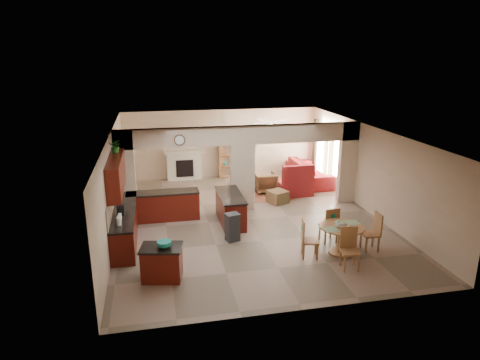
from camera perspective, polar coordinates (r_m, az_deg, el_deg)
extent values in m
plane|color=#7F6958|center=(13.47, 1.17, -5.29)|extent=(10.00, 10.00, 0.00)
plane|color=white|center=(12.69, 1.24, 6.51)|extent=(10.00, 10.00, 0.00)
plane|color=beige|center=(17.78, -2.41, 4.88)|extent=(8.00, 0.00, 8.00)
plane|color=beige|center=(8.53, 8.82, -8.88)|extent=(8.00, 0.00, 8.00)
plane|color=beige|center=(12.76, -16.58, -0.61)|extent=(0.00, 10.00, 10.00)
plane|color=beige|center=(14.42, 16.90, 1.33)|extent=(0.00, 10.00, 10.00)
cube|color=beige|center=(13.70, -15.03, 0.69)|extent=(0.60, 0.25, 2.80)
cube|color=beige|center=(14.03, 0.29, 0.38)|extent=(0.80, 0.25, 2.20)
cube|color=beige|center=(15.14, 14.13, 2.27)|extent=(0.60, 0.25, 2.80)
cube|color=beige|center=(13.71, 0.30, 6.01)|extent=(8.00, 0.25, 0.60)
cube|color=#3B0F06|center=(12.31, -15.09, -5.94)|extent=(0.60, 3.20, 0.86)
cube|color=black|center=(12.14, -15.25, -3.96)|extent=(0.62, 3.22, 0.05)
cube|color=tan|center=(12.06, -16.69, -2.63)|extent=(0.02, 3.20, 0.55)
cube|color=#3B0F06|center=(13.56, -10.16, -3.48)|extent=(2.20, 0.60, 0.86)
cube|color=black|center=(13.41, -10.26, -1.65)|extent=(2.22, 0.62, 0.05)
cube|color=#3B0F06|center=(11.84, -16.21, 0.71)|extent=(0.35, 2.40, 0.90)
cube|color=#3B0F06|center=(13.11, -1.28, -3.91)|extent=(0.65, 1.80, 0.86)
cube|color=black|center=(12.96, -1.30, -2.03)|extent=(0.70, 1.85, 0.05)
cube|color=silver|center=(12.34, -0.56, -5.32)|extent=(0.58, 0.04, 0.70)
cylinder|color=#482A18|center=(13.30, -8.06, 5.29)|extent=(0.34, 0.03, 0.34)
cube|color=brown|center=(15.66, 3.74, -2.10)|extent=(1.60, 1.30, 0.01)
cube|color=beige|center=(17.64, -7.42, 1.82)|extent=(1.40, 0.28, 1.10)
cube|color=black|center=(17.52, -7.38, 1.54)|extent=(0.70, 0.04, 0.70)
cube|color=beige|center=(17.47, -7.49, 3.70)|extent=(1.60, 0.35, 0.10)
cube|color=#946033|center=(17.77, -1.18, 3.24)|extent=(1.00, 0.32, 1.80)
cube|color=white|center=(16.44, 13.00, 2.76)|extent=(0.02, 0.90, 1.90)
cube|color=white|center=(17.95, 10.77, 4.06)|extent=(0.02, 0.90, 1.90)
cube|color=white|center=(17.22, 11.81, 2.95)|extent=(0.02, 0.70, 2.10)
cube|color=#391F17|center=(15.89, 13.75, 2.23)|extent=(0.10, 0.28, 2.30)
cube|color=#391F17|center=(16.95, 12.04, 3.24)|extent=(0.10, 0.28, 2.30)
cube|color=#391F17|center=(17.40, 11.39, 3.62)|extent=(0.10, 0.28, 2.30)
cube|color=#391F17|center=(18.48, 9.96, 4.47)|extent=(0.10, 0.28, 2.30)
cylinder|color=white|center=(15.96, 4.10, 7.72)|extent=(1.00, 1.00, 0.10)
cube|color=#3B0F06|center=(10.18, -10.36, -10.92)|extent=(0.98, 0.77, 0.76)
cube|color=black|center=(10.00, -10.48, -8.86)|extent=(1.04, 0.83, 0.05)
cylinder|color=#13887B|center=(9.90, -10.06, -8.45)|extent=(0.32, 0.32, 0.15)
cube|color=#2A2A2C|center=(11.90, -1.02, -6.45)|extent=(0.42, 0.38, 0.74)
cylinder|color=#946033|center=(11.31, 13.41, -6.08)|extent=(1.14, 1.14, 0.04)
cylinder|color=#946033|center=(11.45, 13.29, -7.78)|extent=(0.17, 0.17, 0.74)
cylinder|color=#946033|center=(11.60, 13.17, -9.39)|extent=(0.58, 0.58, 0.06)
cylinder|color=#70B226|center=(11.21, 13.30, -5.74)|extent=(0.30, 0.30, 0.16)
imported|color=maroon|center=(17.43, 9.23, 1.10)|extent=(2.84, 1.12, 0.83)
cube|color=maroon|center=(15.89, 7.23, -1.03)|extent=(1.24, 1.03, 0.47)
imported|color=maroon|center=(16.01, 3.36, -0.30)|extent=(0.79, 0.81, 0.74)
cube|color=maroon|center=(14.92, 5.04, -2.23)|extent=(0.78, 0.78, 0.43)
imported|color=#175316|center=(12.29, -16.26, 4.37)|extent=(0.39, 0.35, 0.39)
cube|color=#946033|center=(12.07, 11.72, -6.05)|extent=(0.45, 0.45, 0.05)
cube|color=#946033|center=(12.37, 12.00, -6.64)|extent=(0.04, 0.04, 0.44)
cube|color=#946033|center=(12.23, 10.58, -6.85)|extent=(0.04, 0.04, 0.44)
cube|color=#946033|center=(12.10, 12.75, -7.24)|extent=(0.04, 0.04, 0.44)
cube|color=#946033|center=(11.95, 11.31, -7.47)|extent=(0.04, 0.04, 0.44)
cube|color=#946033|center=(11.81, 12.24, -5.04)|extent=(0.42, 0.07, 0.55)
cube|color=#13887B|center=(11.76, 12.31, -4.77)|extent=(0.14, 0.02, 0.14)
cube|color=#946033|center=(11.84, 16.98, -6.92)|extent=(0.44, 0.44, 0.05)
cube|color=#946033|center=(12.00, 15.80, -7.69)|extent=(0.04, 0.04, 0.44)
cube|color=#946033|center=(11.72, 16.49, -8.36)|extent=(0.04, 0.04, 0.44)
cube|color=#946033|center=(12.14, 17.27, -7.53)|extent=(0.04, 0.04, 0.44)
cube|color=#946033|center=(11.87, 17.99, -8.18)|extent=(0.04, 0.04, 0.44)
cube|color=#946033|center=(11.81, 17.94, -5.50)|extent=(0.06, 0.42, 0.55)
cube|color=#13887B|center=(11.80, 18.08, -5.17)|extent=(0.02, 0.14, 0.14)
cube|color=#946033|center=(10.73, 14.48, -9.25)|extent=(0.47, 0.47, 0.05)
cube|color=#946033|center=(10.64, 13.80, -10.82)|extent=(0.04, 0.04, 0.44)
cube|color=#946033|center=(10.74, 15.55, -10.68)|extent=(0.04, 0.04, 0.44)
cube|color=#946033|center=(10.93, 13.26, -10.01)|extent=(0.04, 0.04, 0.44)
cube|color=#946033|center=(11.03, 14.97, -9.88)|extent=(0.04, 0.04, 0.44)
cube|color=#946033|center=(10.77, 14.29, -7.38)|extent=(0.42, 0.10, 0.55)
cube|color=#13887B|center=(10.76, 14.27, -6.98)|extent=(0.14, 0.03, 0.14)
cube|color=#946033|center=(11.09, 9.33, -8.02)|extent=(0.51, 0.51, 0.05)
cube|color=#946033|center=(11.06, 10.26, -9.47)|extent=(0.04, 0.04, 0.44)
cube|color=#946033|center=(11.37, 10.04, -8.71)|extent=(0.04, 0.04, 0.44)
cube|color=#946033|center=(11.02, 8.48, -9.48)|extent=(0.04, 0.04, 0.44)
cube|color=#946033|center=(11.33, 8.31, -8.72)|extent=(0.04, 0.04, 0.44)
cube|color=#946033|center=(10.95, 8.41, -6.60)|extent=(0.14, 0.42, 0.55)
cube|color=#13887B|center=(10.92, 8.29, -6.26)|extent=(0.04, 0.14, 0.14)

